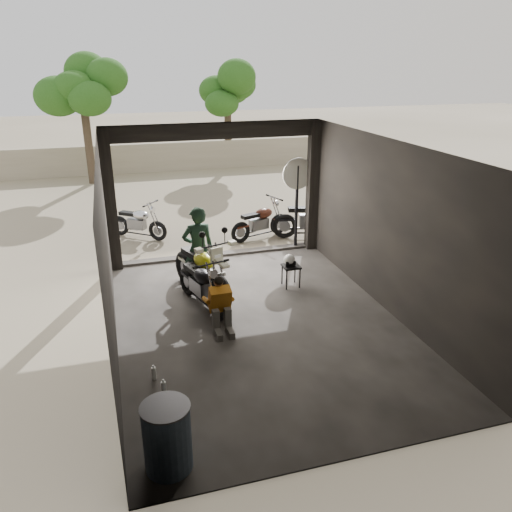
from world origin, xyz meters
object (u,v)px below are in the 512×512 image
main_bike (201,266)px  mechanic (221,308)px  left_bike (201,281)px  helmet (289,260)px  outside_bike_a (138,220)px  oil_drum (167,438)px  rider (198,249)px  outside_bike_c (313,215)px  outside_bike_b (260,219)px  stool (291,269)px  sign_post (297,189)px

main_bike → mechanic: 1.56m
left_bike → helmet: size_ratio=6.32×
outside_bike_a → oil_drum: (-0.26, -8.43, -0.08)m
helmet → rider: bearing=152.6°
helmet → oil_drum: 5.37m
helmet → oil_drum: oil_drum is taller
outside_bike_c → main_bike: bearing=141.6°
outside_bike_b → rider: size_ratio=0.89×
outside_bike_b → stool: 3.15m
left_bike → rider: (0.11, 0.81, 0.35)m
left_bike → outside_bike_c: 4.78m
mechanic → oil_drum: 3.16m
left_bike → outside_bike_a: left_bike is taller
outside_bike_a → sign_post: size_ratio=0.66×
stool → sign_post: (0.91, 2.14, 1.14)m
left_bike → outside_bike_b: left_bike is taller
sign_post → helmet: bearing=-123.0°
left_bike → stool: 2.02m
outside_bike_b → rider: (-2.14, -2.70, 0.35)m
mechanic → rider: bearing=90.7°
outside_bike_a → stool: outside_bike_a is taller
left_bike → sign_post: sign_post is taller
main_bike → mechanic: main_bike is taller
outside_bike_c → stool: 3.22m
oil_drum → main_bike: bearing=74.5°
sign_post → stool: bearing=-121.9°
helmet → sign_post: 2.48m
main_bike → outside_bike_c: bearing=19.0°
left_bike → outside_bike_a: bearing=85.0°
outside_bike_b → mechanic: size_ratio=1.63×
helmet → sign_post: sign_post is taller
mechanic → stool: bearing=37.9°
main_bike → mechanic: (0.06, -1.55, -0.16)m
stool → sign_post: sign_post is taller
left_bike → outside_bike_a: 4.55m
sign_post → outside_bike_a: bearing=143.8°
outside_bike_a → helmet: bearing=-106.3°
left_bike → sign_post: (2.89, 2.51, 1.01)m
rider → stool: 1.98m
oil_drum → sign_post: bearing=58.2°
outside_bike_b → sign_post: sign_post is taller
main_bike → outside_bike_b: main_bike is taller
rider → helmet: size_ratio=7.01×
outside_bike_c → stool: (-1.63, -2.77, -0.22)m
outside_bike_c → helmet: (-1.66, -2.72, -0.03)m
outside_bike_a → outside_bike_b: (3.13, -0.96, 0.03)m
rider → stool: (1.87, -0.44, -0.48)m
helmet → oil_drum: (-3.08, -4.39, -0.17)m
main_bike → mechanic: bearing=-106.3°
oil_drum → sign_post: 7.71m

